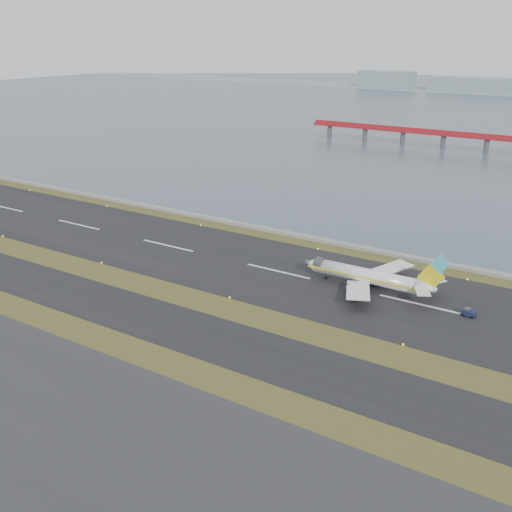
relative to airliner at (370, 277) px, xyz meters
name	(u,v)px	position (x,y,z in m)	size (l,w,h in m)	color
ground	(211,309)	(-26.15, -32.13, -3.46)	(1000.00, 1000.00, 0.00)	#374418
apron_strip	(13,418)	(-26.15, -87.13, -3.41)	(1000.00, 50.00, 0.10)	#2B2B2E
taxiway_strip	(178,327)	(-26.15, -44.13, -3.41)	(1000.00, 18.00, 0.10)	black
runway_strip	(278,271)	(-26.15, -2.13, -3.41)	(1000.00, 45.00, 0.10)	black
seawall	(329,242)	(-26.15, 27.87, -2.96)	(1000.00, 2.50, 1.00)	gray
airliner	(370,277)	(0.00, 0.00, 0.00)	(38.52, 32.89, 12.80)	white
pushback_tug	(469,313)	(25.85, -2.47, -2.50)	(3.20, 2.02, 1.98)	#151D3C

